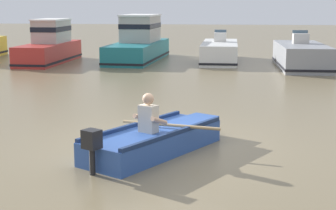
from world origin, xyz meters
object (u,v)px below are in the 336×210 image
object	(u,v)px
rowboat_with_person	(156,139)
moored_boat_white	(220,52)
moored_boat_teal	(139,44)
moored_boat_red	(50,46)
moored_boat_grey	(301,56)

from	to	relation	value
rowboat_with_person	moored_boat_white	size ratio (longest dim) A/B	0.65
moored_boat_teal	moored_boat_white	size ratio (longest dim) A/B	1.26
rowboat_with_person	moored_boat_red	world-z (taller)	moored_boat_red
moored_boat_teal	rowboat_with_person	bearing A→B (deg)	-79.04
rowboat_with_person	moored_boat_grey	distance (m)	14.66
rowboat_with_person	moored_boat_teal	world-z (taller)	moored_boat_teal
moored_boat_white	moored_boat_red	bearing A→B (deg)	-171.26
moored_boat_red	moored_boat_white	xyz separation A→B (m)	(8.19, 1.26, -0.32)
moored_boat_teal	moored_boat_red	bearing A→B (deg)	-159.25
moored_boat_white	moored_boat_grey	bearing A→B (deg)	-29.61
rowboat_with_person	moored_boat_red	bearing A→B (deg)	116.25
moored_boat_grey	moored_boat_teal	bearing A→B (deg)	162.93
moored_boat_teal	moored_boat_white	distance (m)	4.10
moored_boat_red	moored_boat_grey	size ratio (longest dim) A/B	1.04
rowboat_with_person	moored_boat_teal	distance (m)	16.62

